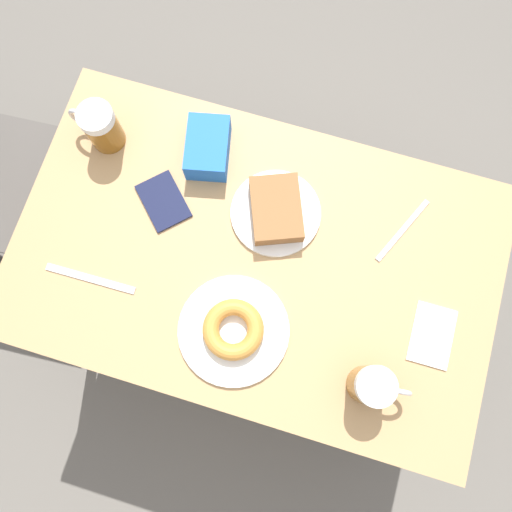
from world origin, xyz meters
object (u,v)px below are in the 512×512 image
at_px(beer_mug_left, 372,386).
at_px(fork, 403,230).
at_px(beer_mug_center, 101,127).
at_px(plate_with_cake, 276,211).
at_px(knife, 91,279).
at_px(napkin_folded, 432,335).
at_px(plate_with_donut, 235,330).
at_px(passport_near_edge, 163,201).
at_px(blue_pouch, 208,148).

xyz_separation_m(beer_mug_left, fork, (0.36, 0.00, -0.06)).
xyz_separation_m(beer_mug_left, beer_mug_center, (0.38, 0.72, 0.00)).
xyz_separation_m(plate_with_cake, knife, (-0.26, 0.35, -0.02)).
xyz_separation_m(beer_mug_center, napkin_folded, (-0.23, -0.84, -0.06)).
height_order(plate_with_cake, plate_with_donut, plate_with_cake).
bearing_deg(plate_with_cake, plate_with_donut, 177.92).
height_order(beer_mug_left, knife, beer_mug_left).
bearing_deg(napkin_folded, plate_with_cake, 67.33).
xyz_separation_m(beer_mug_center, knife, (-0.33, -0.08, -0.06)).
height_order(passport_near_edge, blue_pouch, blue_pouch).
distance_m(napkin_folded, knife, 0.76).
xyz_separation_m(knife, passport_near_edge, (0.22, -0.10, 0.00)).
distance_m(plate_with_donut, blue_pouch, 0.42).
bearing_deg(fork, knife, 115.73).
relative_size(beer_mug_center, passport_near_edge, 0.81).
bearing_deg(fork, beer_mug_left, -179.60).
height_order(plate_with_cake, knife, plate_with_cake).
bearing_deg(fork, blue_pouch, 83.80).
bearing_deg(knife, beer_mug_center, 13.82).
bearing_deg(beer_mug_left, beer_mug_center, 62.54).
bearing_deg(plate_with_donut, fork, -42.39).
bearing_deg(blue_pouch, knife, 155.93).
height_order(beer_mug_center, fork, beer_mug_center).
xyz_separation_m(beer_mug_left, passport_near_edge, (0.26, 0.55, -0.06)).
height_order(plate_with_cake, fork, plate_with_cake).
distance_m(beer_mug_center, passport_near_edge, 0.22).
height_order(beer_mug_center, knife, beer_mug_center).
height_order(napkin_folded, fork, same).
relative_size(plate_with_cake, blue_pouch, 1.33).
distance_m(plate_with_donut, passport_near_edge, 0.34).
bearing_deg(plate_with_donut, blue_pouch, 25.61).
bearing_deg(beer_mug_center, plate_with_donut, -129.33).
height_order(beer_mug_left, napkin_folded, beer_mug_left).
bearing_deg(fork, passport_near_edge, 99.51).
bearing_deg(knife, passport_near_edge, -24.01).
xyz_separation_m(knife, blue_pouch, (0.36, -0.16, 0.03)).
relative_size(napkin_folded, knife, 0.64).
height_order(plate_with_donut, napkin_folded, plate_with_donut).
bearing_deg(knife, plate_with_donut, -92.98).
distance_m(plate_with_donut, beer_mug_center, 0.55).
bearing_deg(beer_mug_left, napkin_folded, -38.12).
relative_size(beer_mug_left, knife, 0.59).
height_order(plate_with_cake, napkin_folded, plate_with_cake).
xyz_separation_m(napkin_folded, fork, (0.21, 0.11, -0.00)).
distance_m(fork, blue_pouch, 0.48).
relative_size(fork, passport_near_edge, 1.15).
relative_size(knife, blue_pouch, 1.34).
bearing_deg(passport_near_edge, beer_mug_center, 57.89).
xyz_separation_m(plate_with_donut, knife, (0.02, 0.34, -0.01)).
bearing_deg(beer_mug_left, plate_with_cake, 43.03).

